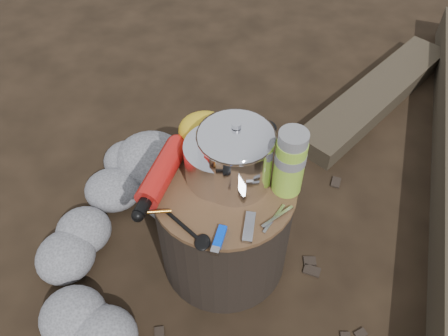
# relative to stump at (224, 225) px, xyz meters

# --- Properties ---
(ground) EXTENTS (60.00, 60.00, 0.00)m
(ground) POSITION_rel_stump_xyz_m (0.00, 0.00, -0.20)
(ground) COLOR black
(ground) RESTS_ON ground
(stump) EXTENTS (0.43, 0.43, 0.40)m
(stump) POSITION_rel_stump_xyz_m (0.00, 0.00, 0.00)
(stump) COLOR black
(stump) RESTS_ON ground
(rock_ring) EXTENTS (0.40, 0.88, 0.17)m
(rock_ring) POSITION_rel_stump_xyz_m (-0.35, 0.00, -0.11)
(rock_ring) COLOR slate
(rock_ring) RESTS_ON ground
(log_small) EXTENTS (0.77, 0.97, 0.09)m
(log_small) POSITION_rel_stump_xyz_m (0.60, 0.96, -0.16)
(log_small) COLOR #342C20
(log_small) RESTS_ON ground
(foil_windscreen) EXTENTS (0.21, 0.21, 0.13)m
(foil_windscreen) POSITION_rel_stump_xyz_m (-0.02, 0.04, 0.26)
(foil_windscreen) COLOR silver
(foil_windscreen) RESTS_ON stump
(camping_pot) EXTENTS (0.22, 0.22, 0.22)m
(camping_pot) POSITION_rel_stump_xyz_m (0.03, 0.03, 0.31)
(camping_pot) COLOR silver
(camping_pot) RESTS_ON stump
(fuel_bottle) EXTENTS (0.13, 0.31, 0.07)m
(fuel_bottle) POSITION_rel_stump_xyz_m (-0.18, -0.00, 0.24)
(fuel_bottle) COLOR red
(fuel_bottle) RESTS_ON stump
(thermos) EXTENTS (0.09, 0.09, 0.22)m
(thermos) POSITION_rel_stump_xyz_m (0.18, 0.02, 0.31)
(thermos) COLOR #92C635
(thermos) RESTS_ON stump
(travel_mug) EXTENTS (0.07, 0.07, 0.11)m
(travel_mug) POSITION_rel_stump_xyz_m (0.10, 0.15, 0.25)
(travel_mug) COLOR black
(travel_mug) RESTS_ON stump
(stuff_sack) EXTENTS (0.17, 0.14, 0.12)m
(stuff_sack) POSITION_rel_stump_xyz_m (-0.08, 0.16, 0.26)
(stuff_sack) COLOR gold
(stuff_sack) RESTS_ON stump
(food_pouch) EXTENTS (0.10, 0.05, 0.12)m
(food_pouch) POSITION_rel_stump_xyz_m (-0.01, 0.15, 0.26)
(food_pouch) COLOR navy
(food_pouch) RESTS_ON stump
(lighter) EXTENTS (0.03, 0.09, 0.02)m
(lighter) POSITION_rel_stump_xyz_m (0.01, -0.18, 0.21)
(lighter) COLOR #003BE7
(lighter) RESTS_ON stump
(multitool) EXTENTS (0.03, 0.10, 0.01)m
(multitool) POSITION_rel_stump_xyz_m (0.09, -0.14, 0.21)
(multitool) COLOR #A4A4A9
(multitool) RESTS_ON stump
(pot_grabber) EXTENTS (0.09, 0.11, 0.01)m
(pot_grabber) POSITION_rel_stump_xyz_m (0.16, -0.10, 0.20)
(pot_grabber) COLOR #A4A4A9
(pot_grabber) RESTS_ON stump
(spork) EXTENTS (0.16, 0.13, 0.01)m
(spork) POSITION_rel_stump_xyz_m (-0.09, -0.16, 0.21)
(spork) COLOR black
(spork) RESTS_ON stump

